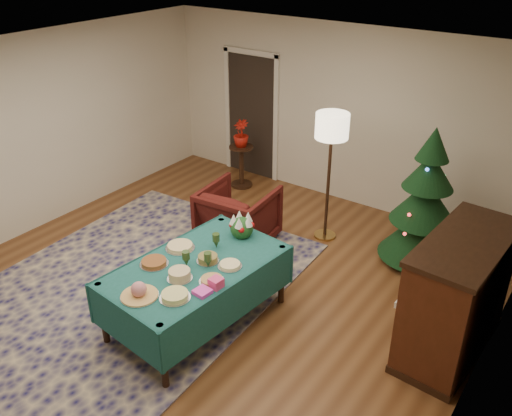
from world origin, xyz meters
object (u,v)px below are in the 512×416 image
Objects in this scene: side_table at (241,167)px; piano at (456,297)px; buffet_table at (196,276)px; floor_lamp at (332,134)px; gift_box at (216,283)px; potted_plant at (241,139)px; armchair at (238,213)px; christmas_tree at (424,204)px.

piano is at bearing -24.84° from side_table.
floor_lamp is (0.24, 2.43, 0.92)m from buffet_table.
gift_box is 0.27× the size of potted_plant.
potted_plant is (-1.08, 1.50, 0.37)m from armchair.
side_table is 4.51m from piano.
armchair is 0.50× the size of christmas_tree.
christmas_tree is (1.27, 0.16, -0.70)m from floor_lamp.
christmas_tree reaches higher than buffet_table.
floor_lamp reaches higher than piano.
side_table is (-1.08, 1.50, -0.12)m from armchair.
floor_lamp is (-0.19, 2.61, 0.72)m from gift_box.
floor_lamp reaches higher than armchair.
gift_box is 0.08× the size of piano.
potted_plant is at bearing 171.29° from christmas_tree.
floor_lamp is 2.38m from side_table.
buffet_table reaches higher than side_table.
armchair is 2.40m from christmas_tree.
christmas_tree is at bearing 121.66° from piano.
buffet_table is 1.11× the size of christmas_tree.
buffet_table is at bearing 157.20° from gift_box.
gift_box is at bearing 116.02° from armchair.
christmas_tree reaches higher than gift_box.
christmas_tree is (2.15, 1.01, 0.36)m from armchair.
armchair is at bearing -54.39° from side_table.
floor_lamp is 1.17× the size of piano.
piano reaches higher than side_table.
gift_box reaches higher than side_table.
gift_box is at bearing -56.68° from side_table.
buffet_table is 0.51m from gift_box.
piano is (2.37, 1.19, 0.03)m from buffet_table.
potted_plant is (-2.15, 3.27, 0.03)m from gift_box.
floor_lamp is at bearing 94.23° from gift_box.
side_table is 0.46× the size of piano.
floor_lamp reaches higher than side_table.
christmas_tree is at bearing -160.06° from armchair.
side_table is at bearing 119.04° from buffet_table.
side_table is at bearing 161.48° from floor_lamp.
floor_lamp is at bearing -172.74° from christmas_tree.
buffet_table is 16.91× the size of gift_box.
gift_box is 0.17× the size of side_table.
armchair is at bearing -154.80° from christmas_tree.
side_table is (-1.71, 3.09, -0.26)m from buffet_table.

